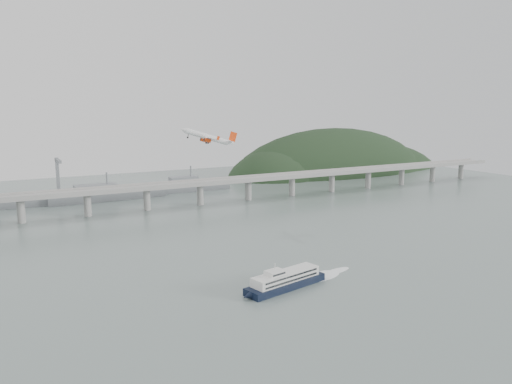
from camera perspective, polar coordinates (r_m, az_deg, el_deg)
ground at (r=282.44m, az=5.38°, el=-8.92°), size 900.00×900.00×0.00m
bridge at (r=452.91m, az=-8.90°, el=0.49°), size 800.00×22.00×23.90m
headland at (r=712.32m, az=9.62°, el=0.88°), size 365.00×155.00×156.00m
ferry at (r=255.47m, az=3.40°, el=-10.03°), size 76.02×25.14×14.48m
airliner at (r=341.65m, az=-5.45°, el=6.23°), size 40.00×36.52×14.55m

